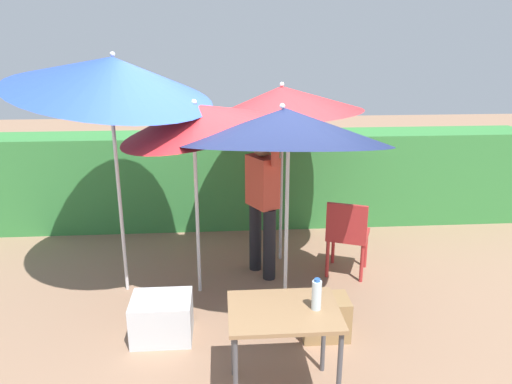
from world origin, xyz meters
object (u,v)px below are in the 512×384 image
Objects in this scene: umbrella_yellow at (285,127)px; umbrella_rainbow at (194,118)px; umbrella_orange at (282,101)px; cooler_box at (162,318)px; umbrella_navy at (111,75)px; person_vendor at (262,196)px; crate_cardboard at (325,317)px; bottle_water at (317,295)px; chair_plastic at (347,233)px; folding_table at (284,320)px.

umbrella_rainbow is at bearing 157.65° from umbrella_yellow.
umbrella_orange reaches higher than cooler_box.
umbrella_yellow is (0.83, -0.34, -0.04)m from umbrella_rainbow.
umbrella_orange is at bearing 19.50° from umbrella_navy.
umbrella_yellow is at bearing -78.81° from person_vendor.
bottle_water is at bearing -108.32° from crate_cardboard.
umbrella_navy reaches higher than chair_plastic.
person_vendor is at bearing 28.27° from umbrella_rainbow.
person_vendor reaches higher than chair_plastic.
bottle_water reaches higher than chair_plastic.
cooler_box is (-1.00, -1.17, -0.74)m from person_vendor.
umbrella_orange is 2.72× the size of folding_table.
chair_plastic is at bearing 63.19° from folding_table.
umbrella_yellow reaches higher than person_vendor.
umbrella_orange is 2.63m from cooler_box.
cooler_box is 1.37m from folding_table.
umbrella_orange reaches higher than crate_cardboard.
folding_table is (0.67, -1.63, -1.21)m from umbrella_rainbow.
chair_plastic is 2.24m from cooler_box.
person_vendor is at bearing 49.41° from cooler_box.
umbrella_navy is at bearing 170.04° from umbrella_rainbow.
umbrella_navy is 3.35× the size of folding_table.
umbrella_orange is 0.81× the size of umbrella_navy.
person_vendor is (0.69, 0.37, -0.93)m from umbrella_rainbow.
person_vendor is (-0.25, -0.37, -0.98)m from umbrella_orange.
umbrella_navy is 2.81m from bottle_water.
cooler_box is 1.28× the size of crate_cardboard.
umbrella_rainbow is 0.99× the size of umbrella_orange.
chair_plastic is 2.13× the size of crate_cardboard.
folding_table is 3.33× the size of bottle_water.
umbrella_navy is 2.78m from folding_table.
cooler_box is at bearing 145.38° from bottle_water.
cooler_box is at bearing -111.35° from umbrella_rainbow.
umbrella_yellow reaches higher than bottle_water.
crate_cardboard is at bearing -37.82° from umbrella_rainbow.
crate_cardboard is 1.03m from bottle_water.
umbrella_orange is at bearing 83.60° from folding_table.
folding_table is at bearing -116.81° from chair_plastic.
umbrella_yellow reaches higher than crate_cardboard.
chair_plastic is at bearing 3.31° from umbrella_navy.
crate_cardboard is 1.74× the size of bottle_water.
umbrella_navy is 2.99m from crate_cardboard.
umbrella_orange reaches higher than bottle_water.
bottle_water is (-0.25, -0.75, 0.66)m from crate_cardboard.
person_vendor is 1.54m from crate_cardboard.
chair_plastic is 2.14m from folding_table.
umbrella_orange is 1.09m from umbrella_yellow.
bottle_water is (0.21, -2.01, -0.08)m from person_vendor.
chair_plastic is (0.70, -0.46, -1.41)m from umbrella_orange.
crate_cardboard is (1.92, -1.03, -2.06)m from umbrella_navy.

